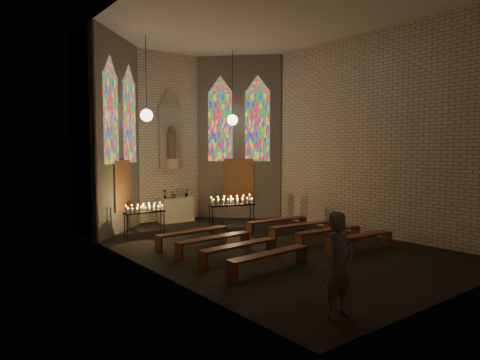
% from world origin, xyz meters
% --- Properties ---
extents(floor, '(12.00, 12.00, 0.00)m').
position_xyz_m(floor, '(0.00, 0.00, 0.00)').
color(floor, black).
rests_on(floor, ground).
extents(room, '(8.22, 12.43, 7.00)m').
position_xyz_m(room, '(-0.00, 3.37, 3.72)').
color(room, beige).
rests_on(room, ground).
extents(altar, '(1.40, 0.60, 1.00)m').
position_xyz_m(altar, '(0.00, 5.45, 0.50)').
color(altar, beige).
rests_on(altar, ground).
extents(flower_vase_left, '(0.24, 0.20, 0.39)m').
position_xyz_m(flower_vase_left, '(-0.52, 5.45, 1.19)').
color(flower_vase_left, '#4C723F').
rests_on(flower_vase_left, altar).
extents(flower_vase_center, '(0.41, 0.37, 0.38)m').
position_xyz_m(flower_vase_center, '(-0.11, 5.44, 1.19)').
color(flower_vase_center, '#4C723F').
rests_on(flower_vase_center, altar).
extents(flower_vase_right, '(0.22, 0.19, 0.35)m').
position_xyz_m(flower_vase_right, '(0.54, 5.50, 1.18)').
color(flower_vase_right, '#4C723F').
rests_on(flower_vase_right, altar).
extents(aisle_flower_pot, '(0.29, 0.29, 0.40)m').
position_xyz_m(aisle_flower_pot, '(0.19, 2.45, 0.20)').
color(aisle_flower_pot, '#4C723F').
rests_on(aisle_flower_pot, ground).
extents(votive_stand_left, '(1.44, 0.38, 1.05)m').
position_xyz_m(votive_stand_left, '(-2.29, 3.54, 0.90)').
color(votive_stand_left, black).
rests_on(votive_stand_left, ground).
extents(votive_stand_right, '(1.75, 0.82, 1.25)m').
position_xyz_m(votive_stand_right, '(0.53, 2.29, 1.08)').
color(votive_stand_right, black).
rests_on(votive_stand_right, ground).
extents(pew_left_0, '(2.50, 0.54, 0.48)m').
position_xyz_m(pew_left_0, '(-1.77, 1.22, 0.39)').
color(pew_left_0, '#592A19').
rests_on(pew_left_0, ground).
extents(pew_right_0, '(2.50, 0.54, 0.48)m').
position_xyz_m(pew_right_0, '(1.77, 1.22, 0.39)').
color(pew_right_0, '#592A19').
rests_on(pew_right_0, ground).
extents(pew_left_1, '(2.50, 0.54, 0.48)m').
position_xyz_m(pew_left_1, '(-1.77, 0.02, 0.39)').
color(pew_left_1, '#592A19').
rests_on(pew_left_1, ground).
extents(pew_right_1, '(2.50, 0.54, 0.48)m').
position_xyz_m(pew_right_1, '(1.77, 0.02, 0.39)').
color(pew_right_1, '#592A19').
rests_on(pew_right_1, ground).
extents(pew_left_2, '(2.50, 0.54, 0.48)m').
position_xyz_m(pew_left_2, '(-1.77, -1.18, 0.39)').
color(pew_left_2, '#592A19').
rests_on(pew_left_2, ground).
extents(pew_right_2, '(2.50, 0.54, 0.48)m').
position_xyz_m(pew_right_2, '(1.77, -1.18, 0.39)').
color(pew_right_2, '#592A19').
rests_on(pew_right_2, ground).
extents(pew_left_3, '(2.50, 0.54, 0.48)m').
position_xyz_m(pew_left_3, '(-1.77, -2.38, 0.39)').
color(pew_left_3, '#592A19').
rests_on(pew_left_3, ground).
extents(pew_right_3, '(2.50, 0.54, 0.48)m').
position_xyz_m(pew_right_3, '(1.77, -2.38, 0.39)').
color(pew_right_3, '#592A19').
rests_on(pew_right_3, ground).
extents(visitor, '(0.73, 0.52, 1.88)m').
position_xyz_m(visitor, '(-2.64, -5.23, 0.94)').
color(visitor, '#4E4D57').
rests_on(visitor, ground).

